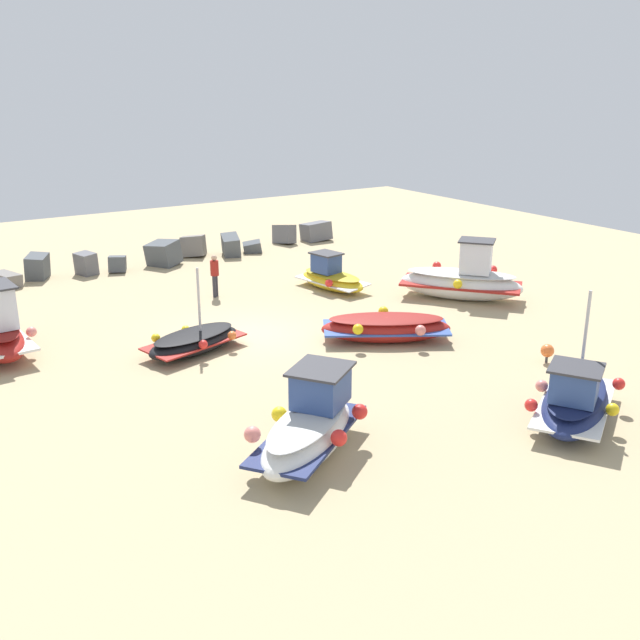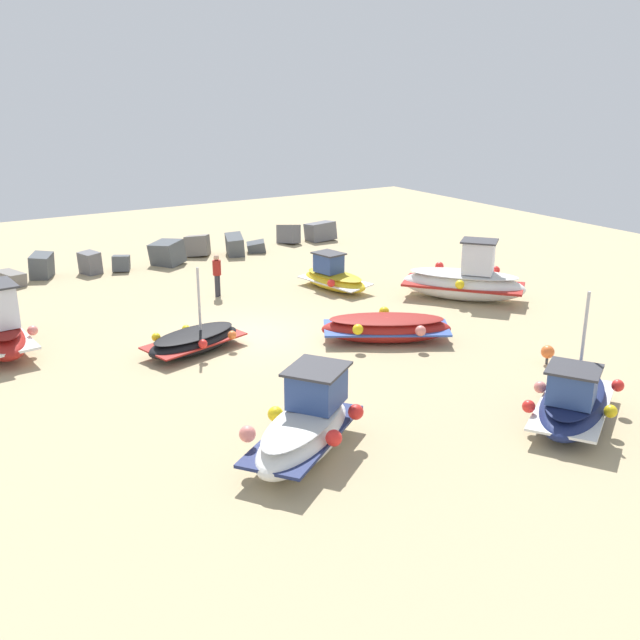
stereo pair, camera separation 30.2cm
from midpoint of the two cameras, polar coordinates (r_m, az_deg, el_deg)
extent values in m
plane|color=tan|center=(23.89, -6.05, -1.19)|extent=(50.87, 50.87, 0.00)
ellipsoid|color=black|center=(22.55, -10.18, -1.73)|extent=(3.50, 2.18, 0.68)
cube|color=maroon|center=(22.54, -10.18, -1.66)|extent=(3.39, 2.17, 0.10)
ellipsoid|color=black|center=(22.47, -10.21, -1.10)|extent=(3.08, 1.90, 0.14)
cylinder|color=#B7B7BC|center=(22.30, -9.85, 1.58)|extent=(0.08, 0.08, 1.97)
sphere|color=orange|center=(22.46, -7.28, -1.21)|extent=(0.27, 0.27, 0.27)
sphere|color=yellow|center=(23.24, -10.83, -0.76)|extent=(0.27, 0.27, 0.27)
sphere|color=red|center=(21.76, -9.52, -1.90)|extent=(0.27, 0.27, 0.27)
sphere|color=yellow|center=(22.59, -13.10, -1.38)|extent=(0.27, 0.27, 0.27)
ellipsoid|color=white|center=(28.08, 10.64, 2.70)|extent=(4.19, 4.60, 1.11)
cube|color=maroon|center=(28.06, 10.65, 2.81)|extent=(4.10, 4.48, 0.12)
ellipsoid|color=beige|center=(27.96, 10.70, 3.59)|extent=(3.67, 4.04, 0.20)
cube|color=silver|center=(27.75, 11.81, 4.85)|extent=(1.46, 1.48, 1.18)
cube|color=#333338|center=(27.61, 11.89, 6.10)|extent=(1.69, 1.71, 0.06)
sphere|color=red|center=(29.00, 8.83, 4.21)|extent=(0.34, 0.34, 0.34)
sphere|color=yellow|center=(27.10, 10.41, 2.78)|extent=(0.34, 0.34, 0.34)
sphere|color=red|center=(28.76, 13.08, 3.86)|extent=(0.34, 0.34, 0.34)
ellipsoid|color=gold|center=(28.95, 0.66, 3.04)|extent=(1.80, 3.41, 0.72)
cube|color=white|center=(28.94, 0.66, 3.10)|extent=(1.79, 3.29, 0.14)
ellipsoid|color=gold|center=(28.88, 0.66, 3.55)|extent=(1.56, 3.00, 0.17)
cube|color=#2D4784|center=(29.02, 0.19, 4.47)|extent=(0.97, 1.12, 0.73)
cube|color=#333338|center=(28.93, 0.19, 5.23)|extent=(1.12, 1.30, 0.06)
sphere|color=red|center=(28.03, 0.40, 2.90)|extent=(0.30, 0.30, 0.30)
sphere|color=red|center=(29.77, 0.91, 3.98)|extent=(0.30, 0.30, 0.30)
ellipsoid|color=white|center=(16.22, -1.48, -9.10)|extent=(3.91, 3.34, 0.95)
cube|color=navy|center=(16.19, -1.49, -8.96)|extent=(3.81, 3.28, 0.10)
ellipsoid|color=beige|center=(16.04, -1.50, -7.87)|extent=(3.44, 2.92, 0.17)
cube|color=#2D4784|center=(16.45, -0.48, -5.29)|extent=(1.58, 1.54, 0.84)
cube|color=#333338|center=(16.27, -0.48, -3.85)|extent=(1.83, 1.79, 0.06)
sphere|color=#EA7F75|center=(15.60, -5.88, -8.90)|extent=(0.36, 0.36, 0.36)
sphere|color=red|center=(15.52, 0.92, -9.21)|extent=(0.36, 0.36, 0.36)
sphere|color=yellow|center=(16.70, -3.73, -7.38)|extent=(0.36, 0.36, 0.36)
sphere|color=red|center=(16.62, 2.60, -7.18)|extent=(0.36, 0.36, 0.36)
sphere|color=yellow|center=(25.55, -23.33, 0.55)|extent=(0.31, 0.31, 0.31)
sphere|color=#EA7F75|center=(23.56, -21.99, -0.86)|extent=(0.31, 0.31, 0.31)
ellipsoid|color=navy|center=(18.89, 18.89, -6.29)|extent=(4.10, 3.29, 0.79)
cube|color=white|center=(18.87, 18.90, -6.19)|extent=(4.00, 3.25, 0.08)
ellipsoid|color=#151E45|center=(18.76, 18.99, -5.39)|extent=(3.61, 2.89, 0.14)
cube|color=#2D4784|center=(18.02, 18.85, -4.80)|extent=(1.38, 1.39, 0.78)
cube|color=#333338|center=(17.87, 18.99, -3.57)|extent=(1.60, 1.61, 0.06)
cylinder|color=#B7B7BC|center=(18.79, 19.60, -1.31)|extent=(0.08, 0.08, 2.39)
sphere|color=red|center=(19.64, 21.93, -4.66)|extent=(0.31, 0.31, 0.31)
sphere|color=#EA7F75|center=(19.22, 16.53, -4.96)|extent=(0.31, 0.31, 0.31)
sphere|color=yellow|center=(18.44, 21.48, -6.54)|extent=(0.31, 0.31, 0.31)
sphere|color=red|center=(17.97, 15.73, -6.43)|extent=(0.31, 0.31, 0.31)
ellipsoid|color=maroon|center=(23.22, 4.82, -0.69)|extent=(4.25, 3.32, 0.87)
cube|color=#2D4C9E|center=(23.21, 4.82, -0.60)|extent=(4.12, 3.24, 0.15)
ellipsoid|color=maroon|center=(23.11, 4.84, 0.09)|extent=(3.73, 2.89, 0.20)
sphere|color=#EA7F75|center=(22.52, 7.49, -0.81)|extent=(0.33, 0.33, 0.33)
sphere|color=yellow|center=(23.88, 4.62, 0.68)|extent=(0.33, 0.33, 0.33)
sphere|color=yellow|center=(22.28, 2.60, -0.73)|extent=(0.33, 0.33, 0.33)
cylinder|color=#2D2D38|center=(28.28, -8.43, 2.69)|extent=(0.14, 0.14, 0.84)
cylinder|color=#2D2D38|center=(28.14, -8.57, 2.61)|extent=(0.14, 0.14, 0.84)
cylinder|color=maroon|center=(28.03, -8.57, 4.04)|extent=(0.32, 0.32, 0.58)
sphere|color=tan|center=(27.94, -8.61, 4.83)|extent=(0.22, 0.22, 0.22)
cube|color=slate|center=(31.93, -23.64, 2.88)|extent=(1.20, 1.45, 0.66)
cube|color=#4C5156|center=(32.72, -21.49, 3.88)|extent=(1.21, 1.41, 1.14)
cube|color=slate|center=(32.73, -18.09, 4.20)|extent=(0.93, 1.06, 1.00)
cube|color=#4C5156|center=(32.95, -15.83, 4.25)|extent=(1.03, 1.13, 0.79)
cube|color=#4C5156|center=(33.55, -12.41, 5.09)|extent=(1.72, 1.63, 1.24)
cube|color=slate|center=(35.13, -10.11, 5.74)|extent=(1.50, 1.65, 1.15)
cube|color=#4C5156|center=(34.89, -7.24, 5.78)|extent=(1.21, 1.54, 1.15)
cube|color=#4C5156|center=(35.43, -5.56, 5.68)|extent=(1.13, 0.99, 0.71)
cube|color=slate|center=(37.33, -3.05, 6.73)|extent=(1.05, 1.38, 1.14)
cube|color=slate|center=(38.02, -0.55, 6.94)|extent=(1.43, 1.10, 1.08)
cylinder|color=#3F3F42|center=(22.42, 16.93, -3.00)|extent=(0.08, 0.08, 0.18)
sphere|color=orange|center=(22.32, 17.00, -2.31)|extent=(0.39, 0.39, 0.39)
camera|label=1|loc=(0.15, -90.39, -0.13)|focal=40.89mm
camera|label=2|loc=(0.15, 89.61, 0.13)|focal=40.89mm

